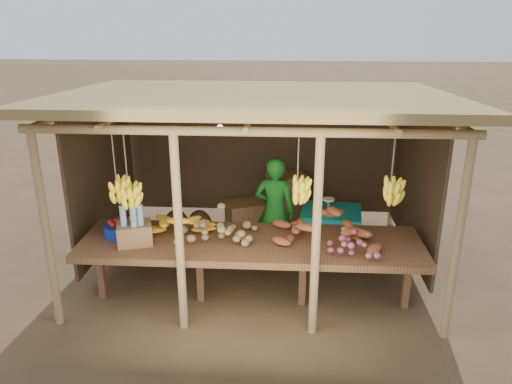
{
  "coord_description": "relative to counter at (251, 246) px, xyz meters",
  "views": [
    {
      "loc": [
        0.37,
        -6.09,
        3.27
      ],
      "look_at": [
        0.0,
        0.0,
        1.05
      ],
      "focal_mm": 35.0,
      "sensor_mm": 36.0,
      "label": 1
    }
  ],
  "objects": [
    {
      "name": "ground",
      "position": [
        -0.0,
        0.95,
        -0.74
      ],
      "size": [
        60.0,
        60.0,
        0.0
      ],
      "primitive_type": "plane",
      "color": "brown",
      "rests_on": "ground"
    },
    {
      "name": "stall_structure",
      "position": [
        0.01,
        0.82,
        1.16
      ],
      "size": [
        4.7,
        3.5,
        2.43
      ],
      "color": "tan",
      "rests_on": "ground"
    },
    {
      "name": "counter",
      "position": [
        0.0,
        0.0,
        0.0
      ],
      "size": [
        3.9,
        1.05,
        0.8
      ],
      "color": "brown",
      "rests_on": "ground"
    },
    {
      "name": "potato_heap",
      "position": [
        -0.38,
        0.03,
        0.24
      ],
      "size": [
        1.01,
        0.8,
        0.36
      ],
      "primitive_type": null,
      "rotation": [
        0.0,
        0.0,
        0.36
      ],
      "color": "olive",
      "rests_on": "counter"
    },
    {
      "name": "sweet_potato_heap",
      "position": [
        0.84,
        0.07,
        0.24
      ],
      "size": [
        1.28,
        1.05,
        0.36
      ],
      "primitive_type": null,
      "rotation": [
        0.0,
        0.0,
        -0.42
      ],
      "color": "#A4502A",
      "rests_on": "counter"
    },
    {
      "name": "onion_heap",
      "position": [
        1.16,
        -0.25,
        0.24
      ],
      "size": [
        0.74,
        0.49,
        0.35
      ],
      "primitive_type": null,
      "rotation": [
        0.0,
        0.0,
        0.09
      ],
      "color": "#A24F60",
      "rests_on": "counter"
    },
    {
      "name": "banana_pile",
      "position": [
        -0.83,
        0.11,
        0.24
      ],
      "size": [
        0.76,
        0.58,
        0.35
      ],
      "primitive_type": null,
      "rotation": [
        0.0,
        0.0,
        0.29
      ],
      "color": "yellow",
      "rests_on": "counter"
    },
    {
      "name": "tomato_basin",
      "position": [
        -1.53,
        0.07,
        0.14
      ],
      "size": [
        0.38,
        0.38,
        0.2
      ],
      "rotation": [
        0.0,
        0.0,
        0.12
      ],
      "color": "navy",
      "rests_on": "counter"
    },
    {
      "name": "bottle_box",
      "position": [
        -1.3,
        -0.14,
        0.24
      ],
      "size": [
        0.45,
        0.4,
        0.48
      ],
      "color": "#9A6E45",
      "rests_on": "counter"
    },
    {
      "name": "vendor",
      "position": [
        0.24,
        1.03,
        0.01
      ],
      "size": [
        0.6,
        0.44,
        1.5
      ],
      "primitive_type": "imported",
      "rotation": [
        0.0,
        0.0,
        2.98
      ],
      "color": "#19711D",
      "rests_on": "ground"
    },
    {
      "name": "tarp_crate",
      "position": [
        1.01,
        1.16,
        -0.35
      ],
      "size": [
        0.88,
        0.78,
        0.95
      ],
      "color": "brown",
      "rests_on": "ground"
    },
    {
      "name": "carton_stack",
      "position": [
        0.19,
        2.06,
        -0.33
      ],
      "size": [
        1.32,
        0.61,
        0.92
      ],
      "color": "#9A6E45",
      "rests_on": "ground"
    },
    {
      "name": "burlap_sacks",
      "position": [
        -1.08,
        1.73,
        -0.51
      ],
      "size": [
        0.74,
        0.39,
        0.53
      ],
      "color": "#4B3722",
      "rests_on": "ground"
    }
  ]
}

